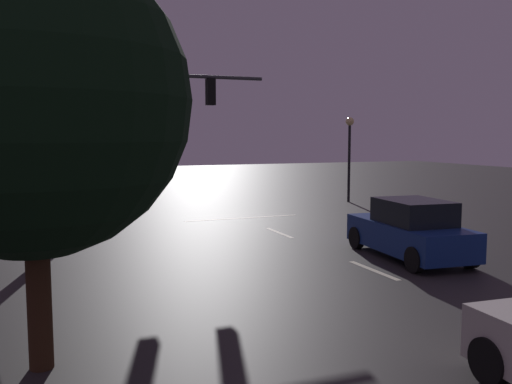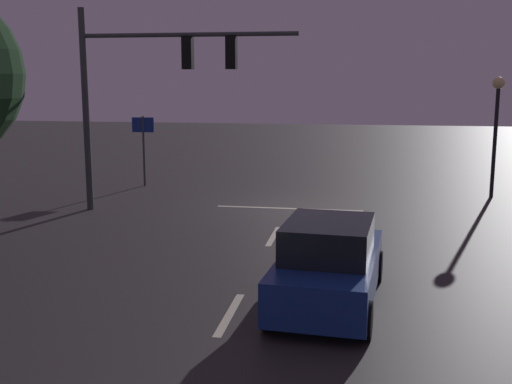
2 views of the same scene
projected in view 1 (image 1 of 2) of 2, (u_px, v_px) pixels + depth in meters
The scene contains 10 objects.
ground_plane at pixel (241, 218), 23.75m from camera, with size 80.00×80.00×0.00m, color #2D2B2B.
traffic_signal_assembly at pixel (141, 109), 20.43m from camera, with size 7.15×0.47×6.62m.
lane_dash_far at pixel (279, 233), 20.05m from camera, with size 2.20×0.16×0.01m, color beige.
lane_dash_mid at pixel (373, 270), 14.51m from camera, with size 2.20×0.16×0.01m, color beige.
stop_bar at pixel (242, 218), 23.61m from camera, with size 5.00×0.16×0.01m, color beige.
car_approaching at pixel (410, 231), 15.90m from camera, with size 2.21×4.48×1.70m.
street_lamp_left_kerb at pixel (349, 142), 29.01m from camera, with size 0.44×0.44×4.44m.
route_sign at pixel (76, 168), 24.37m from camera, with size 0.90×0.12×2.87m.
tree_right_near at pixel (26, 97), 14.00m from camera, with size 4.54×4.54×6.75m.
tree_right_far at pixel (31, 100), 8.03m from camera, with size 4.64×4.64×6.36m.
Camera 1 is at (8.13, 22.07, 3.53)m, focal length 39.04 mm.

